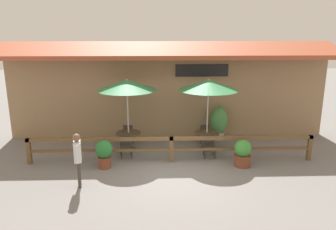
{
  "coord_description": "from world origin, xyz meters",
  "views": [
    {
      "loc": [
        -0.53,
        -10.16,
        4.73
      ],
      "look_at": [
        -0.11,
        1.35,
        1.7
      ],
      "focal_mm": 35.0,
      "sensor_mm": 36.0,
      "label": 1
    }
  ],
  "objects_px": {
    "dining_table_near": "(129,136)",
    "chair_middle_wallside": "(204,132)",
    "chair_near_streetside": "(126,145)",
    "potted_plant_corner_fern": "(104,153)",
    "dining_table_middle": "(207,136)",
    "patio_umbrella_middle": "(208,85)",
    "chair_middle_streetside": "(209,145)",
    "patio_umbrella_near": "(127,85)",
    "chair_near_wallside": "(129,133)",
    "pedestrian": "(78,153)",
    "potted_plant_entrance_palm": "(243,153)",
    "potted_plant_tall_tropical": "(219,122)"
  },
  "relations": [
    {
      "from": "dining_table_middle",
      "to": "chair_middle_wallside",
      "type": "relative_size",
      "value": 1.19
    },
    {
      "from": "patio_umbrella_near",
      "to": "dining_table_near",
      "type": "height_order",
      "value": "patio_umbrella_near"
    },
    {
      "from": "chair_near_streetside",
      "to": "chair_middle_streetside",
      "type": "xyz_separation_m",
      "value": [
        3.17,
        -0.1,
        0.0
      ]
    },
    {
      "from": "potted_plant_tall_tropical",
      "to": "patio_umbrella_middle",
      "type": "bearing_deg",
      "value": -119.92
    },
    {
      "from": "chair_near_streetside",
      "to": "chair_middle_wallside",
      "type": "xyz_separation_m",
      "value": [
        3.2,
        1.45,
        0.0
      ]
    },
    {
      "from": "chair_near_streetside",
      "to": "potted_plant_entrance_palm",
      "type": "xyz_separation_m",
      "value": [
        4.22,
        -1.05,
        0.01
      ]
    },
    {
      "from": "pedestrian",
      "to": "patio_umbrella_middle",
      "type": "bearing_deg",
      "value": -66.79
    },
    {
      "from": "chair_middle_wallside",
      "to": "chair_near_wallside",
      "type": "bearing_deg",
      "value": -12.57
    },
    {
      "from": "dining_table_middle",
      "to": "potted_plant_corner_fern",
      "type": "xyz_separation_m",
      "value": [
        -3.86,
        -1.7,
        -0.03
      ]
    },
    {
      "from": "chair_near_wallside",
      "to": "potted_plant_tall_tropical",
      "type": "distance_m",
      "value": 3.96
    },
    {
      "from": "dining_table_near",
      "to": "chair_middle_wallside",
      "type": "xyz_separation_m",
      "value": [
        3.15,
        0.69,
        -0.11
      ]
    },
    {
      "from": "patio_umbrella_middle",
      "to": "dining_table_middle",
      "type": "xyz_separation_m",
      "value": [
        -0.0,
        0.0,
        -2.07
      ]
    },
    {
      "from": "chair_near_wallside",
      "to": "chair_middle_streetside",
      "type": "xyz_separation_m",
      "value": [
        3.18,
        -1.63,
        0.0
      ]
    },
    {
      "from": "chair_near_streetside",
      "to": "potted_plant_corner_fern",
      "type": "bearing_deg",
      "value": -133.53
    },
    {
      "from": "chair_near_wallside",
      "to": "potted_plant_tall_tropical",
      "type": "xyz_separation_m",
      "value": [
        3.93,
        0.39,
        0.32
      ]
    },
    {
      "from": "patio_umbrella_near",
      "to": "potted_plant_tall_tropical",
      "type": "distance_m",
      "value": 4.44
    },
    {
      "from": "patio_umbrella_near",
      "to": "pedestrian",
      "type": "distance_m",
      "value": 3.78
    },
    {
      "from": "patio_umbrella_middle",
      "to": "pedestrian",
      "type": "relative_size",
      "value": 1.68
    },
    {
      "from": "dining_table_near",
      "to": "pedestrian",
      "type": "distance_m",
      "value": 3.49
    },
    {
      "from": "patio_umbrella_middle",
      "to": "potted_plant_entrance_palm",
      "type": "bearing_deg",
      "value": -59.57
    },
    {
      "from": "dining_table_middle",
      "to": "chair_near_streetside",
      "type": "bearing_deg",
      "value": -168.11
    },
    {
      "from": "dining_table_middle",
      "to": "chair_middle_wallside",
      "type": "height_order",
      "value": "chair_middle_wallside"
    },
    {
      "from": "dining_table_middle",
      "to": "pedestrian",
      "type": "relative_size",
      "value": 0.57
    },
    {
      "from": "chair_near_wallside",
      "to": "potted_plant_corner_fern",
      "type": "xyz_separation_m",
      "value": [
        -0.64,
        -2.56,
        0.09
      ]
    },
    {
      "from": "chair_near_streetside",
      "to": "potted_plant_entrance_palm",
      "type": "height_order",
      "value": "potted_plant_entrance_palm"
    },
    {
      "from": "patio_umbrella_middle",
      "to": "pedestrian",
      "type": "bearing_deg",
      "value": -144.74
    },
    {
      "from": "chair_near_wallside",
      "to": "patio_umbrella_middle",
      "type": "xyz_separation_m",
      "value": [
        3.22,
        -0.86,
        2.18
      ]
    },
    {
      "from": "dining_table_near",
      "to": "dining_table_middle",
      "type": "bearing_deg",
      "value": -1.65
    },
    {
      "from": "potted_plant_entrance_palm",
      "to": "pedestrian",
      "type": "height_order",
      "value": "pedestrian"
    },
    {
      "from": "dining_table_near",
      "to": "potted_plant_corner_fern",
      "type": "distance_m",
      "value": 1.93
    },
    {
      "from": "dining_table_near",
      "to": "chair_near_wallside",
      "type": "relative_size",
      "value": 1.19
    },
    {
      "from": "potted_plant_entrance_palm",
      "to": "pedestrian",
      "type": "distance_m",
      "value": 5.64
    },
    {
      "from": "dining_table_near",
      "to": "patio_umbrella_middle",
      "type": "distance_m",
      "value": 3.77
    },
    {
      "from": "patio_umbrella_middle",
      "to": "potted_plant_tall_tropical",
      "type": "xyz_separation_m",
      "value": [
        0.71,
        1.24,
        -1.86
      ]
    },
    {
      "from": "patio_umbrella_middle",
      "to": "chair_middle_wallside",
      "type": "distance_m",
      "value": 2.32
    },
    {
      "from": "chair_near_streetside",
      "to": "dining_table_middle",
      "type": "xyz_separation_m",
      "value": [
        3.2,
        0.67,
        0.11
      ]
    },
    {
      "from": "chair_near_streetside",
      "to": "patio_umbrella_middle",
      "type": "distance_m",
      "value": 3.93
    },
    {
      "from": "chair_near_wallside",
      "to": "potted_plant_entrance_palm",
      "type": "height_order",
      "value": "potted_plant_entrance_palm"
    },
    {
      "from": "pedestrian",
      "to": "patio_umbrella_near",
      "type": "bearing_deg",
      "value": -33.53
    },
    {
      "from": "dining_table_middle",
      "to": "chair_middle_streetside",
      "type": "height_order",
      "value": "chair_middle_streetside"
    },
    {
      "from": "patio_umbrella_near",
      "to": "pedestrian",
      "type": "xyz_separation_m",
      "value": [
        -1.26,
        -3.21,
        -1.54
      ]
    },
    {
      "from": "chair_middle_streetside",
      "to": "patio_umbrella_near",
      "type": "bearing_deg",
      "value": 164.68
    },
    {
      "from": "patio_umbrella_middle",
      "to": "potted_plant_corner_fern",
      "type": "height_order",
      "value": "patio_umbrella_middle"
    },
    {
      "from": "patio_umbrella_middle",
      "to": "chair_middle_streetside",
      "type": "relative_size",
      "value": 3.46
    },
    {
      "from": "chair_near_wallside",
      "to": "chair_near_streetside",
      "type": "bearing_deg",
      "value": 95.37
    },
    {
      "from": "patio_umbrella_near",
      "to": "chair_near_wallside",
      "type": "relative_size",
      "value": 3.46
    },
    {
      "from": "chair_middle_wallside",
      "to": "potted_plant_entrance_palm",
      "type": "distance_m",
      "value": 2.71
    },
    {
      "from": "patio_umbrella_near",
      "to": "chair_middle_wallside",
      "type": "distance_m",
      "value": 3.89
    },
    {
      "from": "chair_near_wallside",
      "to": "patio_umbrella_middle",
      "type": "distance_m",
      "value": 3.98
    },
    {
      "from": "potted_plant_tall_tropical",
      "to": "chair_near_wallside",
      "type": "bearing_deg",
      "value": -174.4
    }
  ]
}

